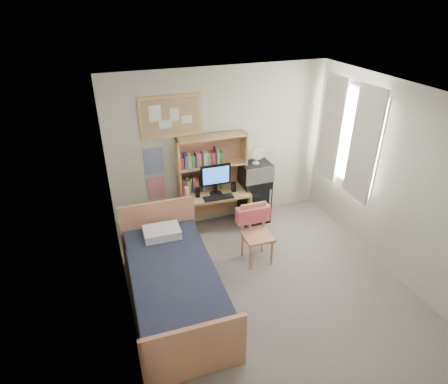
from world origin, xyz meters
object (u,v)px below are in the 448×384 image
object	(u,v)px
desk	(215,210)
microwave	(256,171)
mini_fridge	(254,199)
desk_chair	(257,236)
desk_fan	(256,155)
speaker_left	(198,193)
bulletin_board	(171,117)
monitor	(216,180)
speaker_right	(234,187)
bed	(174,288)

from	to	relation	value
desk	microwave	size ratio (longest dim) A/B	2.24
microwave	mini_fridge	bearing A→B (deg)	90.00
desk_chair	desk_fan	distance (m)	1.37
desk	speaker_left	distance (m)	0.52
desk	desk_fan	world-z (taller)	desk_fan
bulletin_board	desk_fan	bearing A→B (deg)	-11.56
desk_chair	monitor	world-z (taller)	monitor
microwave	desk_fan	distance (m)	0.29
mini_fridge	speaker_right	xyz separation A→B (m)	(-0.42, -0.11, 0.36)
desk	speaker_left	world-z (taller)	speaker_left
speaker_right	microwave	world-z (taller)	microwave
bulletin_board	desk	xyz separation A→B (m)	(0.57, -0.28, -1.58)
mini_fridge	bed	bearing A→B (deg)	-138.75
speaker_right	bulletin_board	bearing A→B (deg)	159.93
desk	desk_chair	world-z (taller)	desk_chair
speaker_left	speaker_right	size ratio (longest dim) A/B	0.97
monitor	speaker_left	size ratio (longest dim) A/B	3.36
monitor	microwave	world-z (taller)	monitor
bulletin_board	microwave	bearing A→B (deg)	-11.56
bed	desk_fan	xyz separation A→B (m)	(1.77, 1.52, 0.93)
bulletin_board	mini_fridge	xyz separation A→B (m)	(1.29, -0.24, -1.52)
bulletin_board	speaker_right	size ratio (longest dim) A/B	5.98
bed	desk_fan	world-z (taller)	desk_fan
desk_chair	mini_fridge	world-z (taller)	desk_chair
bulletin_board	speaker_left	bearing A→B (deg)	-50.89
desk	monitor	world-z (taller)	monitor
desk_chair	desk_fan	xyz separation A→B (m)	(0.42, 1.05, 0.77)
desk_fan	mini_fridge	bearing A→B (deg)	90.00
monitor	speaker_left	world-z (taller)	monitor
monitor	speaker_right	distance (m)	0.35
bed	speaker_left	distance (m)	1.70
speaker_right	desk_fan	distance (m)	0.63
mini_fridge	desk_chair	bearing A→B (deg)	-111.31
bulletin_board	speaker_left	world-z (taller)	bulletin_board
mini_fridge	microwave	size ratio (longest dim) A/B	1.63
desk	desk_chair	distance (m)	1.08
desk_fan	bulletin_board	bearing A→B (deg)	168.61
bulletin_board	mini_fridge	bearing A→B (deg)	-10.70
desk_chair	bed	world-z (taller)	desk_chair
mini_fridge	bed	size ratio (longest dim) A/B	0.38
bed	microwave	bearing A→B (deg)	42.45
monitor	speaker_left	xyz separation A→B (m)	(-0.30, 0.01, -0.18)
bulletin_board	monitor	size ratio (longest dim) A/B	1.83
speaker_right	desk_fan	world-z (taller)	desk_fan
mini_fridge	monitor	xyz separation A→B (m)	(-0.72, -0.10, 0.54)
bulletin_board	bed	distance (m)	2.47
microwave	desk_fan	world-z (taller)	desk_fan
mini_fridge	desk_fan	size ratio (longest dim) A/B	2.75
speaker_left	speaker_right	xyz separation A→B (m)	(0.60, -0.02, 0.00)
desk	bed	size ratio (longest dim) A/B	0.52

